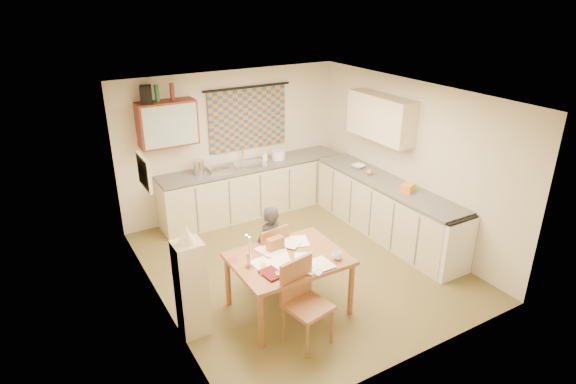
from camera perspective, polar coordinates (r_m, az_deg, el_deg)
floor at (r=7.14m, az=1.38°, el=-8.68°), size 4.00×4.50×0.02m
ceiling at (r=6.19m, az=1.61°, el=11.55°), size 4.00×4.50×0.02m
wall_back at (r=8.45m, az=-6.65°, el=5.77°), size 4.00×0.02×2.50m
wall_front at (r=4.99m, az=15.41°, el=-7.91°), size 4.00×0.02×2.50m
wall_left at (r=5.84m, az=-15.55°, el=-3.13°), size 0.02×4.50×2.50m
wall_right at (r=7.74m, az=14.26°, el=3.56°), size 0.02×4.50×2.50m
window_blind at (r=8.42m, az=-4.78°, el=8.62°), size 1.45×0.03×1.05m
curtain_rod at (r=8.28m, az=-4.85°, el=12.28°), size 1.60×0.04×0.04m
wall_cabinet at (r=7.76m, az=-14.11°, el=7.88°), size 0.90×0.34×0.70m
wall_cabinet_glass at (r=7.60m, az=-13.73°, el=7.61°), size 0.84×0.02×0.64m
upper_cabinet_right at (r=7.84m, az=10.94°, el=8.69°), size 0.34×1.30×0.70m
framed_print at (r=6.04m, az=-16.68°, el=2.26°), size 0.04×0.50×0.40m
print_canvas at (r=6.04m, az=-16.45°, el=2.31°), size 0.01×0.42×0.32m
counter_back at (r=8.54m, az=-4.20°, el=0.36°), size 3.30×0.62×0.92m
counter_right at (r=7.93m, az=11.42°, el=-1.95°), size 0.62×2.95×0.92m
stove at (r=7.15m, az=18.05°, el=-5.60°), size 0.58×0.58×0.90m
sink at (r=8.37m, az=-4.48°, el=3.02°), size 0.65×0.59×0.10m
tap at (r=8.44m, az=-5.39°, el=4.46°), size 0.04×0.04×0.28m
dish_rack at (r=8.13m, az=-8.23°, el=2.73°), size 0.37×0.32×0.06m
kettle at (r=7.98m, az=-10.55°, el=2.89°), size 0.24×0.24×0.24m
mixing_bowl at (r=8.57m, az=-1.15°, el=4.43°), size 0.28×0.28×0.16m
soap_bottle at (r=8.50m, az=-2.76°, el=4.32°), size 0.14×0.14×0.18m
bowl at (r=8.26m, az=8.33°, el=3.03°), size 0.30×0.30×0.05m
orange_bag at (r=7.42m, az=14.00°, el=0.50°), size 0.27×0.23×0.12m
fruit_orange at (r=7.96m, az=9.64°, el=2.36°), size 0.10×0.10×0.10m
speaker at (r=7.58m, az=-16.49°, el=11.03°), size 0.22×0.24×0.26m
bottle_green at (r=7.62m, az=-15.28°, el=11.22°), size 0.08×0.08×0.26m
bottle_brown at (r=7.69m, az=-13.57°, el=11.48°), size 0.08×0.08×0.26m
dining_table at (r=6.05m, az=0.08°, el=-10.74°), size 1.36×1.04×0.75m
chair_far at (r=6.55m, az=-2.42°, el=-8.80°), size 0.47×0.47×0.93m
chair_near at (r=5.61m, az=2.24°, el=-14.76°), size 0.53×0.53×1.00m
person at (r=6.38m, az=-2.22°, el=-6.60°), size 0.61×0.55×1.18m
shelf_stand at (r=5.68m, az=-11.40°, el=-11.17°), size 0.32×0.30×1.19m
lampshade at (r=5.32m, az=-11.99°, el=-4.86°), size 0.20×0.20×0.22m
letter_rack at (r=5.98m, az=-1.53°, el=-6.13°), size 0.23×0.12×0.16m
mug at (r=5.82m, az=5.85°, el=-7.51°), size 0.17×0.17×0.09m
magazine at (r=5.48m, az=-2.86°, el=-9.99°), size 0.27×0.32×0.03m
book at (r=5.61m, az=-3.30°, el=-9.14°), size 0.39×0.40×0.02m
orange_box at (r=5.50m, az=-0.84°, el=-9.71°), size 0.14×0.11×0.04m
eyeglasses at (r=5.72m, az=2.90°, el=-8.44°), size 0.13×0.05×0.02m
candle_holder at (r=5.65m, az=-4.66°, el=-7.97°), size 0.07×0.07×0.18m
candle at (r=5.53m, az=-4.60°, el=-6.33°), size 0.03×0.03×0.22m
candle_flame at (r=5.49m, az=-4.97°, el=-5.11°), size 0.02×0.02×0.02m
papers at (r=5.80m, az=0.36°, el=-7.89°), size 0.92×0.99×0.02m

